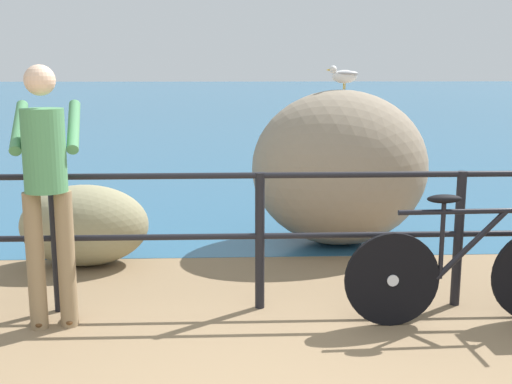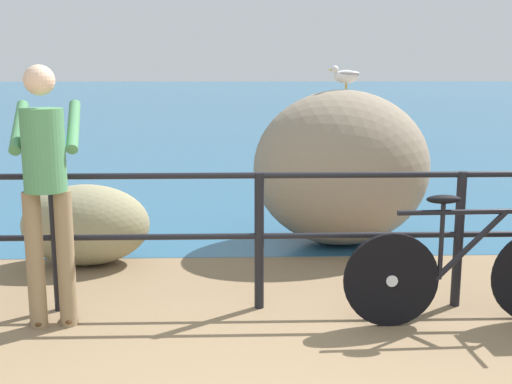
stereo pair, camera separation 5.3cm
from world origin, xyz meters
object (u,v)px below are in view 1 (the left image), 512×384
Objects in this scene: breakwater_boulder_main at (339,168)px; seagull at (344,75)px; person_at_railing at (47,185)px; breakwater_boulder_left at (84,225)px; bicycle at (488,258)px.

seagull is at bearing 65.49° from breakwater_boulder_main.
person_at_railing is at bearing -138.47° from breakwater_boulder_main.
seagull reaches higher than breakwater_boulder_left.
seagull reaches higher than person_at_railing.
person_at_railing reaches higher than breakwater_boulder_main.
person_at_railing is at bearing 176.55° from bicycle.
person_at_railing is at bearing 34.24° from seagull.
breakwater_boulder_left is at bearing 152.11° from bicycle.
bicycle is at bearing 98.02° from seagull.
bicycle is at bearing -72.42° from breakwater_boulder_main.
person_at_railing is 1.55× the size of breakwater_boulder_left.
person_at_railing is (-3.00, 0.07, 0.53)m from bicycle.
bicycle is at bearing -101.03° from person_at_railing.
breakwater_boulder_left is at bearing -165.22° from breakwater_boulder_main.
breakwater_boulder_left is (-3.09, 1.49, -0.10)m from bicycle.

